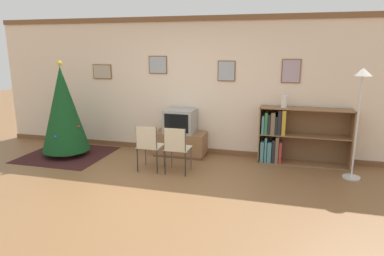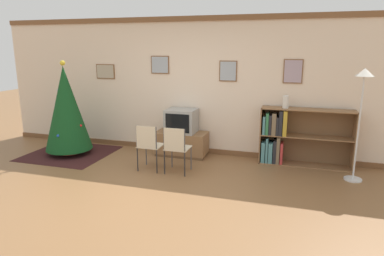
{
  "view_description": "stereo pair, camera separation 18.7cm",
  "coord_description": "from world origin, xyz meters",
  "px_view_note": "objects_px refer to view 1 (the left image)",
  "views": [
    {
      "loc": [
        1.77,
        -4.27,
        2.11
      ],
      "look_at": [
        0.27,
        1.27,
        0.76
      ],
      "focal_mm": 32.0,
      "sensor_mm": 36.0,
      "label": 1
    },
    {
      "loc": [
        1.95,
        -4.21,
        2.11
      ],
      "look_at": [
        0.27,
        1.27,
        0.76
      ],
      "focal_mm": 32.0,
      "sensor_mm": 36.0,
      "label": 2
    }
  ],
  "objects_px": {
    "television": "(180,121)",
    "vase": "(284,101)",
    "folding_chair_left": "(149,145)",
    "bookshelf": "(288,136)",
    "standing_lamp": "(361,95)",
    "folding_chair_right": "(177,147)",
    "christmas_tree": "(63,109)",
    "tv_console": "(180,144)"
  },
  "relations": [
    {
      "from": "standing_lamp",
      "to": "christmas_tree",
      "type": "bearing_deg",
      "value": -178.47
    },
    {
      "from": "folding_chair_right",
      "to": "bookshelf",
      "type": "relative_size",
      "value": 0.51
    },
    {
      "from": "folding_chair_left",
      "to": "vase",
      "type": "distance_m",
      "value": 2.55
    },
    {
      "from": "folding_chair_left",
      "to": "folding_chair_right",
      "type": "xyz_separation_m",
      "value": [
        0.5,
        0.0,
        0.0
      ]
    },
    {
      "from": "vase",
      "to": "standing_lamp",
      "type": "height_order",
      "value": "standing_lamp"
    },
    {
      "from": "vase",
      "to": "bookshelf",
      "type": "bearing_deg",
      "value": 13.23
    },
    {
      "from": "christmas_tree",
      "to": "standing_lamp",
      "type": "xyz_separation_m",
      "value": [
        5.31,
        0.14,
        0.45
      ]
    },
    {
      "from": "television",
      "to": "folding_chair_left",
      "type": "distance_m",
      "value": 1.07
    },
    {
      "from": "television",
      "to": "standing_lamp",
      "type": "distance_m",
      "value": 3.21
    },
    {
      "from": "television",
      "to": "standing_lamp",
      "type": "xyz_separation_m",
      "value": [
        3.11,
        -0.44,
        0.68
      ]
    },
    {
      "from": "folding_chair_left",
      "to": "television",
      "type": "bearing_deg",
      "value": 76.06
    },
    {
      "from": "christmas_tree",
      "to": "vase",
      "type": "relative_size",
      "value": 8.12
    },
    {
      "from": "folding_chair_right",
      "to": "standing_lamp",
      "type": "height_order",
      "value": "standing_lamp"
    },
    {
      "from": "bookshelf",
      "to": "television",
      "type": "bearing_deg",
      "value": -177.72
    },
    {
      "from": "tv_console",
      "to": "folding_chair_left",
      "type": "bearing_deg",
      "value": -103.91
    },
    {
      "from": "bookshelf",
      "to": "vase",
      "type": "xyz_separation_m",
      "value": [
        -0.11,
        -0.02,
        0.65
      ]
    },
    {
      "from": "folding_chair_right",
      "to": "christmas_tree",
      "type": "bearing_deg",
      "value": 170.14
    },
    {
      "from": "vase",
      "to": "standing_lamp",
      "type": "xyz_separation_m",
      "value": [
        1.15,
        -0.5,
        0.22
      ]
    },
    {
      "from": "folding_chair_left",
      "to": "folding_chair_right",
      "type": "relative_size",
      "value": 1.0
    },
    {
      "from": "television",
      "to": "folding_chair_right",
      "type": "relative_size",
      "value": 0.71
    },
    {
      "from": "christmas_tree",
      "to": "standing_lamp",
      "type": "distance_m",
      "value": 5.33
    },
    {
      "from": "tv_console",
      "to": "folding_chair_right",
      "type": "distance_m",
      "value": 1.07
    },
    {
      "from": "bookshelf",
      "to": "folding_chair_right",
      "type": "bearing_deg",
      "value": -148.85
    },
    {
      "from": "tv_console",
      "to": "vase",
      "type": "distance_m",
      "value": 2.17
    },
    {
      "from": "television",
      "to": "vase",
      "type": "relative_size",
      "value": 2.53
    },
    {
      "from": "christmas_tree",
      "to": "standing_lamp",
      "type": "height_order",
      "value": "christmas_tree"
    },
    {
      "from": "christmas_tree",
      "to": "tv_console",
      "type": "distance_m",
      "value": 2.39
    },
    {
      "from": "christmas_tree",
      "to": "folding_chair_left",
      "type": "bearing_deg",
      "value": -12.33
    },
    {
      "from": "television",
      "to": "folding_chair_left",
      "type": "relative_size",
      "value": 0.71
    },
    {
      "from": "television",
      "to": "vase",
      "type": "xyz_separation_m",
      "value": [
        1.96,
        0.06,
        0.46
      ]
    },
    {
      "from": "christmas_tree",
      "to": "folding_chair_right",
      "type": "relative_size",
      "value": 2.27
    },
    {
      "from": "folding_chair_right",
      "to": "standing_lamp",
      "type": "xyz_separation_m",
      "value": [
        2.86,
        0.57,
        0.91
      ]
    },
    {
      "from": "vase",
      "to": "television",
      "type": "bearing_deg",
      "value": -178.32
    },
    {
      "from": "folding_chair_right",
      "to": "vase",
      "type": "relative_size",
      "value": 3.57
    },
    {
      "from": "christmas_tree",
      "to": "standing_lamp",
      "type": "bearing_deg",
      "value": 1.53
    },
    {
      "from": "christmas_tree",
      "to": "bookshelf",
      "type": "bearing_deg",
      "value": 8.91
    },
    {
      "from": "christmas_tree",
      "to": "television",
      "type": "distance_m",
      "value": 2.29
    },
    {
      "from": "television",
      "to": "folding_chair_right",
      "type": "height_order",
      "value": "television"
    },
    {
      "from": "christmas_tree",
      "to": "vase",
      "type": "bearing_deg",
      "value": 8.8
    },
    {
      "from": "television",
      "to": "bookshelf",
      "type": "distance_m",
      "value": 2.08
    },
    {
      "from": "tv_console",
      "to": "television",
      "type": "bearing_deg",
      "value": -90.0
    },
    {
      "from": "folding_chair_left",
      "to": "bookshelf",
      "type": "relative_size",
      "value": 0.51
    }
  ]
}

